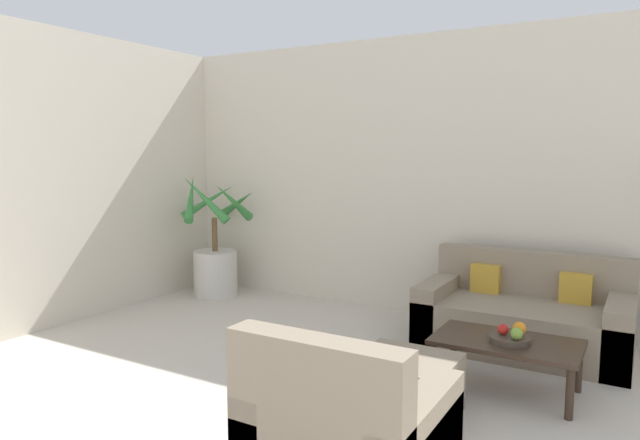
{
  "coord_description": "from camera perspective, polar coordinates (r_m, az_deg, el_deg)",
  "views": [
    {
      "loc": [
        1.05,
        1.42,
        1.59
      ],
      "look_at": [
        -1.43,
        5.68,
        1.0
      ],
      "focal_mm": 32.0,
      "sensor_mm": 36.0,
      "label": 1
    }
  ],
  "objects": [
    {
      "name": "wall_back",
      "position": [
        5.39,
        18.97,
        3.9
      ],
      "size": [
        8.79,
        0.06,
        2.7
      ],
      "color": "beige",
      "rests_on": "ground_plane"
    },
    {
      "name": "potted_palm",
      "position": [
        6.43,
        -10.41,
        -3.67
      ],
      "size": [
        0.87,
        0.85,
        1.37
      ],
      "color": "beige",
      "rests_on": "ground_plane"
    },
    {
      "name": "sofa_loveseat",
      "position": [
        4.96,
        19.68,
        -9.2
      ],
      "size": [
        1.59,
        0.86,
        0.76
      ],
      "color": "gray",
      "rests_on": "ground_plane"
    },
    {
      "name": "coffee_table",
      "position": [
        4.06,
        18.13,
        -11.95
      ],
      "size": [
        0.94,
        0.55,
        0.35
      ],
      "color": "#38281E",
      "rests_on": "ground_plane"
    },
    {
      "name": "fruit_bowl",
      "position": [
        4.0,
        18.43,
        -11.26
      ],
      "size": [
        0.26,
        0.26,
        0.04
      ],
      "color": "#42382D",
      "rests_on": "coffee_table"
    },
    {
      "name": "apple_red",
      "position": [
        4.0,
        17.84,
        -10.37
      ],
      "size": [
        0.07,
        0.07,
        0.07
      ],
      "color": "red",
      "rests_on": "fruit_bowl"
    },
    {
      "name": "apple_green",
      "position": [
        3.93,
        19.06,
        -10.69
      ],
      "size": [
        0.08,
        0.08,
        0.08
      ],
      "color": "olive",
      "rests_on": "fruit_bowl"
    },
    {
      "name": "orange_fruit",
      "position": [
        4.03,
        19.32,
        -10.2
      ],
      "size": [
        0.09,
        0.09,
        0.09
      ],
      "color": "orange",
      "rests_on": "fruit_bowl"
    },
    {
      "name": "armchair",
      "position": [
        2.85,
        2.84,
        -20.8
      ],
      "size": [
        0.82,
        0.82,
        0.83
      ],
      "color": "gray",
      "rests_on": "ground_plane"
    },
    {
      "name": "ottoman",
      "position": [
        3.63,
        8.63,
        -16.08
      ],
      "size": [
        0.58,
        0.52,
        0.36
      ],
      "color": "gray",
      "rests_on": "ground_plane"
    }
  ]
}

